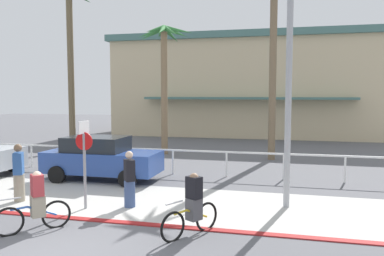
% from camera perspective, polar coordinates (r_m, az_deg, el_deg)
% --- Properties ---
extents(ground_plane, '(80.00, 80.00, 0.00)m').
position_cam_1_polar(ground_plane, '(18.01, -1.37, -5.70)').
color(ground_plane, '#5B5B60').
extents(sidewalk_strip, '(44.00, 4.00, 0.02)m').
position_cam_1_polar(sidewalk_strip, '(12.65, -8.41, -10.33)').
color(sidewalk_strip, beige).
rests_on(sidewalk_strip, ground).
extents(curb_paint, '(44.00, 0.24, 0.03)m').
position_cam_1_polar(curb_paint, '(10.90, -12.50, -12.89)').
color(curb_paint, maroon).
rests_on(curb_paint, ground).
extents(building_backdrop, '(22.18, 10.59, 7.91)m').
position_cam_1_polar(building_backdrop, '(33.81, 8.74, 6.01)').
color(building_backdrop, beige).
rests_on(building_backdrop, ground).
extents(rail_fence, '(26.95, 0.08, 1.04)m').
position_cam_1_polar(rail_fence, '(16.45, -2.76, -3.77)').
color(rail_fence, white).
rests_on(rail_fence, ground).
extents(stop_sign_bike_lane, '(0.52, 0.56, 2.56)m').
position_cam_1_polar(stop_sign_bike_lane, '(11.76, -15.23, -3.31)').
color(stop_sign_bike_lane, gray).
rests_on(stop_sign_bike_lane, ground).
extents(streetlight_curb, '(0.24, 2.54, 7.50)m').
position_cam_1_polar(streetlight_curb, '(11.53, 13.80, 9.51)').
color(streetlight_curb, '#9EA0A5').
rests_on(streetlight_curb, ground).
extents(palm_tree_0, '(2.90, 3.04, 9.34)m').
position_cam_1_polar(palm_tree_0, '(24.40, -17.14, 12.33)').
color(palm_tree_0, brown).
rests_on(palm_tree_0, ground).
extents(palm_tree_1, '(3.26, 3.52, 7.02)m').
position_cam_1_polar(palm_tree_1, '(21.90, -4.03, 10.41)').
color(palm_tree_1, '#846B4C').
rests_on(palm_tree_1, ground).
extents(palm_tree_2, '(2.76, 3.39, 9.52)m').
position_cam_1_polar(palm_tree_2, '(20.53, 11.60, 14.53)').
color(palm_tree_2, '#756047').
rests_on(palm_tree_2, ground).
extents(car_blue_1, '(4.40, 2.02, 1.69)m').
position_cam_1_polar(car_blue_1, '(15.67, -12.93, -4.21)').
color(car_blue_1, '#284793').
rests_on(car_blue_1, ground).
extents(cyclist_yellow_0, '(1.02, 1.57, 1.50)m').
position_cam_1_polar(cyclist_yellow_0, '(9.52, 0.08, -11.14)').
color(cyclist_yellow_0, black).
rests_on(cyclist_yellow_0, ground).
extents(cyclist_blue_1, '(1.29, 1.37, 1.50)m').
position_cam_1_polar(cyclist_blue_1, '(10.46, -21.56, -10.00)').
color(cyclist_blue_1, black).
rests_on(cyclist_blue_1, ground).
extents(pedestrian_0, '(0.45, 0.48, 1.67)m').
position_cam_1_polar(pedestrian_0, '(11.81, -8.97, -7.62)').
color(pedestrian_0, '#384C7A').
rests_on(pedestrian_0, ground).
extents(pedestrian_1, '(0.43, 0.47, 1.80)m').
position_cam_1_polar(pedestrian_1, '(13.38, -23.64, -6.20)').
color(pedestrian_1, gray).
rests_on(pedestrian_1, ground).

